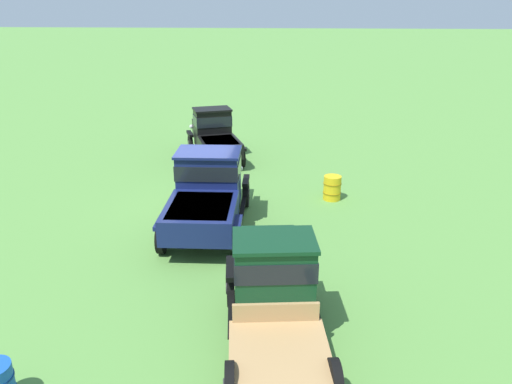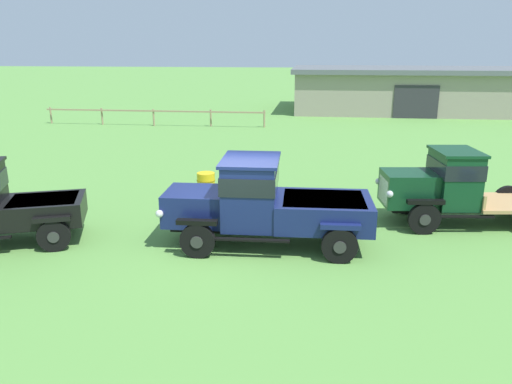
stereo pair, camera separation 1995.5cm
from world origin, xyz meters
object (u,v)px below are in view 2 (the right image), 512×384
at_px(farm_shed, 454,90).
at_px(vintage_truck_second_in_line, 265,202).
at_px(vintage_truck_midrow_center, 447,186).
at_px(oil_drum_beside_row, 206,185).

distance_m(farm_shed, vintage_truck_second_in_line, 32.66).
relative_size(vintage_truck_second_in_line, vintage_truck_midrow_center, 1.05).
distance_m(vintage_truck_second_in_line, oil_drum_beside_row, 4.80).
distance_m(farm_shed, oil_drum_beside_row, 30.12).
relative_size(farm_shed, vintage_truck_midrow_center, 4.93).
bearing_deg(oil_drum_beside_row, vintage_truck_second_in_line, -58.39).
bearing_deg(farm_shed, vintage_truck_midrow_center, -104.18).
xyz_separation_m(farm_shed, oil_drum_beside_row, (-14.74, -26.23, -1.32)).
relative_size(vintage_truck_second_in_line, oil_drum_beside_row, 6.34).
height_order(vintage_truck_second_in_line, vintage_truck_midrow_center, vintage_truck_second_in_line).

